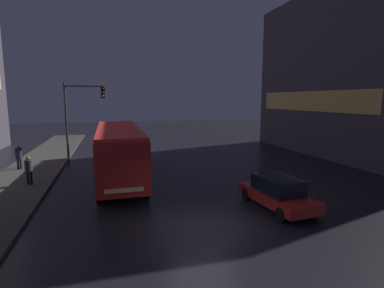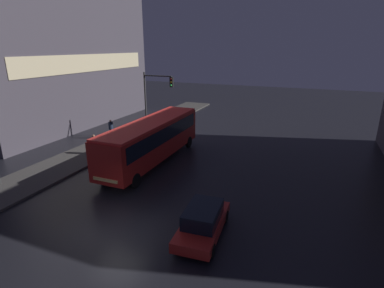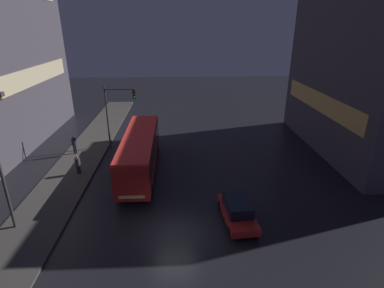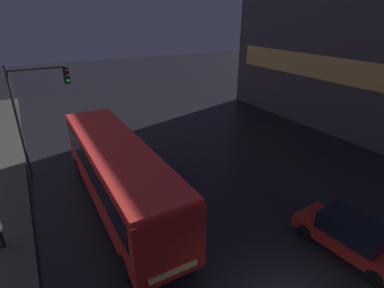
{
  "view_description": "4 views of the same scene",
  "coord_description": "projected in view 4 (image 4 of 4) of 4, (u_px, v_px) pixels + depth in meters",
  "views": [
    {
      "loc": [
        -3.45,
        -10.88,
        5.18
      ],
      "look_at": [
        2.53,
        10.88,
        1.77
      ],
      "focal_mm": 28.0,
      "sensor_mm": 36.0,
      "label": 1
    },
    {
      "loc": [
        8.43,
        -10.5,
        8.78
      ],
      "look_at": [
        -0.13,
        10.13,
        1.48
      ],
      "focal_mm": 28.0,
      "sensor_mm": 36.0,
      "label": 2
    },
    {
      "loc": [
        0.35,
        -15.03,
        12.05
      ],
      "look_at": [
        1.54,
        9.22,
        2.33
      ],
      "focal_mm": 28.0,
      "sensor_mm": 36.0,
      "label": 3
    },
    {
      "loc": [
        -6.06,
        -3.81,
        8.94
      ],
      "look_at": [
        2.17,
        10.76,
        1.54
      ],
      "focal_mm": 28.0,
      "sensor_mm": 36.0,
      "label": 4
    }
  ],
  "objects": [
    {
      "name": "building_right_block",
      "position": [
        354.0,
        31.0,
        25.48
      ],
      "size": [
        10.07,
        18.22,
        14.87
      ],
      "color": "#423D47",
      "rests_on": "ground"
    },
    {
      "name": "bus_near",
      "position": [
        118.0,
        169.0,
        14.27
      ],
      "size": [
        2.7,
        11.83,
        3.37
      ],
      "rotation": [
        0.0,
        0.0,
        3.15
      ],
      "color": "#AD1E19",
      "rests_on": "ground"
    },
    {
      "name": "car_taxi",
      "position": [
        351.0,
        235.0,
        11.93
      ],
      "size": [
        2.13,
        4.44,
        1.53
      ],
      "rotation": [
        0.0,
        0.0,
        3.22
      ],
      "color": "maroon",
      "rests_on": "ground"
    },
    {
      "name": "traffic_light_main",
      "position": [
        35.0,
        103.0,
        16.45
      ],
      "size": [
        3.09,
        0.35,
        6.48
      ],
      "color": "#2D2D2D",
      "rests_on": "ground"
    }
  ]
}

